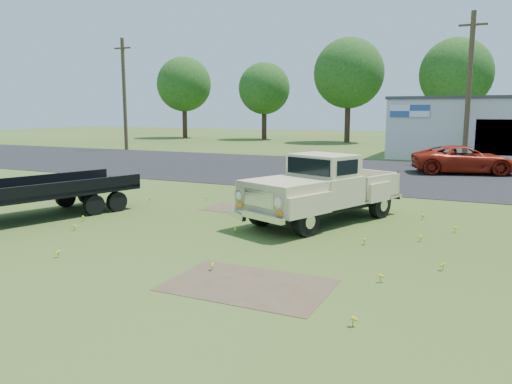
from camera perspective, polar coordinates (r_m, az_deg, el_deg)
ground at (r=12.64m, az=-1.03°, el=-5.43°), size 140.00×140.00×0.00m
asphalt_lot at (r=26.72m, az=13.33°, el=2.12°), size 90.00×14.00×0.02m
dirt_patch_a at (r=9.44m, az=-0.89°, el=-10.60°), size 3.00×2.00×0.01m
dirt_patch_b at (r=16.57m, az=-1.89°, el=-1.90°), size 2.20×1.60×0.01m
commercial_building at (r=37.98m, az=26.25°, el=6.65°), size 14.20×8.20×4.15m
utility_pole_west at (r=42.90m, az=-14.82°, el=10.83°), size 1.60×0.30×9.00m
utility_pole_mid at (r=33.03m, az=23.16°, el=10.95°), size 1.60×0.30×9.00m
treeline_a at (r=61.02m, az=-8.24°, el=12.08°), size 6.40×6.40×9.52m
treeline_b at (r=57.05m, az=0.95°, el=11.73°), size 5.76×5.76×8.57m
treeline_c at (r=52.35m, az=10.56°, el=13.19°), size 7.04×7.04×10.47m
treeline_d at (r=51.70m, az=21.88°, el=12.40°), size 6.72×6.72×10.00m
vintage_pickup_truck at (r=14.59m, az=7.67°, el=0.45°), size 4.03×5.87×1.99m
flatbed_trailer at (r=16.46m, az=-24.02°, el=0.41°), size 4.18×6.98×1.80m
red_pickup at (r=27.82m, az=22.68°, el=3.40°), size 5.59×3.74×1.42m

